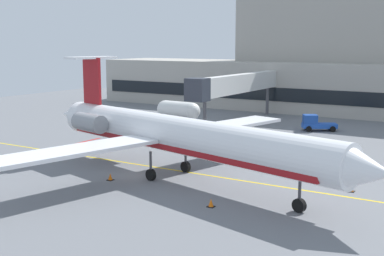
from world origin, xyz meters
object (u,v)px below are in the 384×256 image
regional_jet (175,135)px  baggage_tug (316,123)px  pushback_tractor (238,132)px  fuel_tank (178,110)px

regional_jet → baggage_tug: size_ratio=7.86×
regional_jet → baggage_tug: 27.51m
regional_jet → baggage_tug: regional_jet is taller
baggage_tug → pushback_tractor: size_ratio=0.97×
fuel_tank → pushback_tractor: bearing=-32.2°
pushback_tractor → fuel_tank: size_ratio=0.65×
regional_jet → fuel_tank: 30.03m
pushback_tractor → fuel_tank: fuel_tank is taller
pushback_tractor → fuel_tank: bearing=147.8°
regional_jet → fuel_tank: bearing=122.8°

